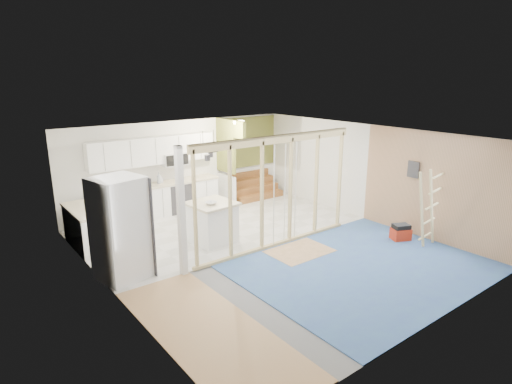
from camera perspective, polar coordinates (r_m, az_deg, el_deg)
room at (r=9.45m, az=1.36°, el=-0.33°), size 7.01×8.01×2.61m
floor_overlays at (r=9.97m, az=1.42°, el=-7.34°), size 7.00×8.00×0.03m
stud_frame at (r=9.25m, az=0.33°, el=1.09°), size 4.66×0.14×2.60m
base_cabinets at (r=11.72m, az=-15.34°, el=-2.00°), size 4.45×2.24×0.93m
upper_cabinets at (r=12.11m, az=-13.26°, el=5.29°), size 3.60×0.41×0.85m
green_partition at (r=13.56m, az=-1.62°, el=2.99°), size 2.25×1.51×2.60m
pot_rack at (r=10.64m, az=-6.34°, el=5.21°), size 0.52×0.52×0.72m
sheathing_panel at (r=10.81m, az=22.87°, el=0.46°), size 0.02×4.00×2.60m
electrical_panel at (r=10.99m, az=20.24°, el=2.84°), size 0.04×0.30×0.40m
ceiling_light at (r=12.41m, az=-2.31°, el=9.29°), size 0.32×0.32×0.08m
fridge at (r=8.60m, az=-17.61°, el=-4.71°), size 1.04×1.01×2.03m
island at (r=10.15m, az=-5.85°, el=-4.09°), size 1.09×1.09×0.99m
bowl at (r=9.85m, az=-6.00°, el=-1.47°), size 0.30×0.30×0.06m
soap_bottle_a at (r=12.17m, az=-12.82°, el=1.86°), size 0.15×0.15×0.32m
soap_bottle_b at (r=12.26m, az=-12.56°, el=1.71°), size 0.10×0.10×0.21m
toolbox at (r=10.89m, az=18.73°, el=-5.15°), size 0.52×0.46×0.40m
ladder at (r=10.46m, az=21.95°, el=-2.02°), size 0.98×0.08×1.82m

